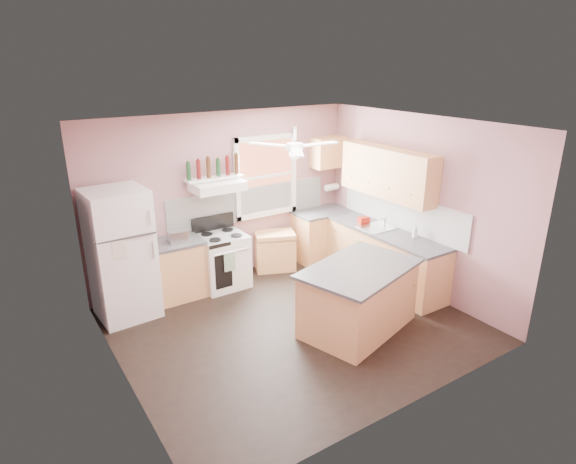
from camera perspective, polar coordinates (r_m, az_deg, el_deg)
floor at (r=6.72m, az=0.70°, el=-10.97°), size 4.50×4.50×0.00m
ceiling at (r=5.82m, az=0.82°, el=12.50°), size 4.50×4.50×0.00m
wall_back at (r=7.82m, az=-7.59°, el=4.16°), size 4.50×0.05×2.70m
wall_right at (r=7.59m, az=15.18°, el=3.14°), size 0.05×4.00×2.70m
wall_left at (r=5.31m, az=-20.15°, el=-4.71°), size 0.05×4.00×2.70m
backsplash_back at (r=8.03m, az=-4.52°, el=3.39°), size 2.90×0.03×0.55m
backsplash_right at (r=7.80m, az=13.25°, el=2.41°), size 0.03×2.60×0.55m
window_view at (r=8.06m, az=-2.71°, el=6.63°), size 1.00×0.02×1.20m
window_frame at (r=8.04m, az=-2.61°, el=6.59°), size 1.16×0.07×1.36m
refrigerator at (r=6.97m, az=-19.16°, el=-2.54°), size 0.82×0.80×1.84m
base_cabinet_left at (r=7.47m, az=-13.49°, el=-4.52°), size 0.90×0.60×0.86m
counter_left at (r=7.30m, az=-13.78°, el=-1.30°), size 0.92×0.62×0.04m
toaster at (r=7.21m, az=-12.87°, el=-0.56°), size 0.29×0.18×0.18m
stove at (r=7.69m, az=-7.73°, el=-3.39°), size 0.72×0.64×0.86m
range_hood at (r=7.41m, az=-8.34°, el=5.41°), size 0.78×0.50×0.14m
bottle_shelf at (r=7.50m, az=-8.78°, el=6.34°), size 0.90×0.26×0.03m
cart at (r=8.27m, az=-1.57°, el=-2.23°), size 0.78×0.66×0.66m
base_cabinet_corner at (r=8.71m, az=4.03°, el=-0.42°), size 1.00×0.60×0.86m
base_cabinet_right at (r=7.86m, az=11.37°, el=-3.10°), size 0.60×2.20×0.86m
counter_corner at (r=8.57m, az=4.10°, el=2.41°), size 1.02×0.62×0.04m
counter_right at (r=7.69m, az=11.55°, el=-0.03°), size 0.62×2.22×0.04m
sink at (r=7.82m, az=10.53°, el=0.49°), size 0.55×0.45×0.03m
faucet at (r=7.90m, az=11.41°, el=1.22°), size 0.03×0.03×0.14m
upper_cabinet_right at (r=7.67m, az=11.72°, el=6.93°), size 0.33×1.80×0.76m
upper_cabinet_corner at (r=8.54m, az=4.82°, el=9.39°), size 0.60×0.33×0.52m
paper_towel at (r=8.77m, az=5.20°, el=5.32°), size 0.26×0.12×0.12m
island at (r=6.52m, az=8.34°, el=-7.89°), size 1.71×1.33×0.86m
island_top at (r=6.33m, az=8.54°, el=-4.29°), size 1.82×1.44×0.04m
ceiling_fan_hub at (r=5.85m, az=0.80°, el=10.07°), size 0.20×0.20×0.08m
soap_bottle at (r=7.46m, az=14.84°, el=0.10°), size 0.11×0.11×0.21m
red_caddy at (r=7.99m, az=8.95°, el=1.42°), size 0.19×0.14×0.10m
wine_bottles at (r=7.46m, az=-8.79°, el=7.55°), size 0.86×0.06×0.31m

